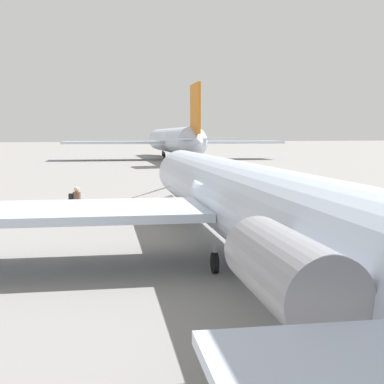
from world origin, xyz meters
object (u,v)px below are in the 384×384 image
at_px(airplane_far_right, 173,140).
at_px(boarding_stairs, 116,214).
at_px(airplane_main, 240,200).
at_px(passenger, 76,203).

distance_m(airplane_far_right, boarding_stairs, 64.98).
relative_size(airplane_main, boarding_stairs, 7.44).
height_order(airplane_main, airplane_far_right, airplane_far_right).
distance_m(airplane_far_right, passenger, 65.64).
relative_size(airplane_main, airplane_far_right, 0.64).
distance_m(airplane_main, boarding_stairs, 9.33).
height_order(boarding_stairs, passenger, passenger).
distance_m(airplane_main, passenger, 9.84).
bearing_deg(airplane_main, boarding_stairs, 24.47).
bearing_deg(airplane_far_right, boarding_stairs, 169.20).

